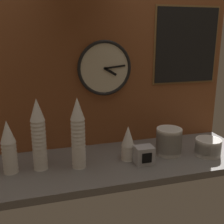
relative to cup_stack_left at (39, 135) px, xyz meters
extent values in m
cube|color=slate|center=(0.44, 0.00, -0.21)|extent=(1.60, 0.56, 0.04)
cube|color=brown|center=(0.44, 0.27, 0.33)|extent=(1.60, 0.03, 1.05)
cone|color=white|center=(0.00, 0.00, -0.13)|extent=(0.08, 0.08, 0.12)
cone|color=white|center=(0.00, 0.00, -0.11)|extent=(0.08, 0.08, 0.12)
cone|color=white|center=(0.00, 0.00, -0.09)|extent=(0.08, 0.08, 0.12)
cone|color=white|center=(0.00, 0.00, -0.07)|extent=(0.08, 0.08, 0.12)
cone|color=white|center=(0.00, 0.00, -0.05)|extent=(0.08, 0.08, 0.12)
cone|color=white|center=(0.00, 0.00, -0.03)|extent=(0.08, 0.08, 0.12)
cone|color=white|center=(0.00, 0.00, -0.01)|extent=(0.08, 0.08, 0.12)
cone|color=white|center=(0.00, 0.00, 0.01)|extent=(0.08, 0.08, 0.12)
cone|color=white|center=(0.00, 0.00, 0.03)|extent=(0.08, 0.08, 0.12)
cone|color=white|center=(0.00, 0.00, 0.05)|extent=(0.08, 0.08, 0.12)
cone|color=white|center=(0.00, 0.00, 0.07)|extent=(0.08, 0.08, 0.12)
cone|color=white|center=(0.00, 0.00, 0.09)|extent=(0.08, 0.08, 0.12)
cone|color=white|center=(0.00, 0.00, 0.11)|extent=(0.08, 0.08, 0.12)
cone|color=white|center=(0.00, 0.00, 0.13)|extent=(0.08, 0.08, 0.12)
cone|color=white|center=(0.20, -0.03, -0.13)|extent=(0.08, 0.08, 0.12)
cone|color=white|center=(0.20, -0.03, -0.11)|extent=(0.08, 0.08, 0.12)
cone|color=white|center=(0.20, -0.03, -0.09)|extent=(0.08, 0.08, 0.12)
cone|color=white|center=(0.20, -0.03, -0.07)|extent=(0.08, 0.08, 0.12)
cone|color=white|center=(0.20, -0.03, -0.05)|extent=(0.08, 0.08, 0.12)
cone|color=white|center=(0.20, -0.03, -0.03)|extent=(0.08, 0.08, 0.12)
cone|color=white|center=(0.20, -0.03, -0.01)|extent=(0.08, 0.08, 0.12)
cone|color=white|center=(0.20, -0.03, 0.01)|extent=(0.08, 0.08, 0.12)
cone|color=white|center=(0.20, -0.03, 0.03)|extent=(0.08, 0.08, 0.12)
cone|color=white|center=(0.20, -0.03, 0.05)|extent=(0.08, 0.08, 0.12)
cone|color=white|center=(0.20, -0.03, 0.07)|extent=(0.08, 0.08, 0.12)
cone|color=white|center=(0.20, -0.03, 0.09)|extent=(0.08, 0.08, 0.12)
cone|color=white|center=(0.20, -0.03, 0.11)|extent=(0.08, 0.08, 0.12)
cone|color=white|center=(0.20, -0.03, 0.13)|extent=(0.08, 0.08, 0.12)
cone|color=white|center=(0.49, -0.02, -0.13)|extent=(0.08, 0.08, 0.12)
cone|color=white|center=(0.49, -0.02, -0.11)|extent=(0.08, 0.08, 0.12)
cone|color=white|center=(0.49, -0.02, -0.09)|extent=(0.08, 0.08, 0.12)
cone|color=white|center=(0.49, -0.02, -0.07)|extent=(0.08, 0.08, 0.12)
cone|color=white|center=(0.49, -0.02, -0.05)|extent=(0.08, 0.08, 0.12)
cone|color=white|center=(-0.15, 0.00, -0.13)|extent=(0.08, 0.08, 0.12)
cone|color=white|center=(-0.15, 0.00, -0.11)|extent=(0.08, 0.08, 0.12)
cone|color=white|center=(-0.15, 0.00, -0.09)|extent=(0.08, 0.08, 0.12)
cone|color=white|center=(-0.15, 0.00, -0.07)|extent=(0.08, 0.08, 0.12)
cone|color=white|center=(-0.15, 0.00, -0.05)|extent=(0.08, 0.08, 0.12)
cone|color=white|center=(-0.15, 0.00, -0.03)|extent=(0.08, 0.08, 0.12)
cone|color=white|center=(-0.15, 0.00, -0.01)|extent=(0.08, 0.08, 0.12)
cone|color=white|center=(-0.15, 0.00, 0.01)|extent=(0.08, 0.08, 0.12)
cone|color=white|center=(-0.15, 0.00, 0.03)|extent=(0.08, 0.08, 0.12)
cylinder|color=beige|center=(0.96, -0.09, -0.17)|extent=(0.15, 0.15, 0.04)
cylinder|color=beige|center=(0.96, -0.09, -0.15)|extent=(0.15, 0.15, 0.04)
cylinder|color=beige|center=(0.96, -0.09, -0.13)|extent=(0.15, 0.15, 0.04)
cylinder|color=beige|center=(0.96, -0.09, -0.11)|extent=(0.15, 0.15, 0.04)
torus|color=white|center=(0.96, -0.09, -0.10)|extent=(0.15, 0.15, 0.01)
cylinder|color=beige|center=(0.75, -0.01, -0.17)|extent=(0.15, 0.15, 0.04)
cylinder|color=beige|center=(0.75, -0.01, -0.15)|extent=(0.15, 0.15, 0.04)
cylinder|color=beige|center=(0.75, -0.01, -0.13)|extent=(0.15, 0.15, 0.04)
cylinder|color=beige|center=(0.75, -0.01, -0.11)|extent=(0.15, 0.15, 0.04)
cylinder|color=beige|center=(0.75, -0.01, -0.09)|extent=(0.15, 0.15, 0.04)
cylinder|color=beige|center=(0.75, -0.01, -0.07)|extent=(0.15, 0.15, 0.04)
cylinder|color=beige|center=(0.75, -0.01, -0.05)|extent=(0.15, 0.15, 0.04)
torus|color=white|center=(0.75, -0.01, -0.04)|extent=(0.15, 0.15, 0.01)
cylinder|color=beige|center=(0.42, 0.24, 0.30)|extent=(0.33, 0.02, 0.33)
torus|color=black|center=(0.42, 0.24, 0.30)|extent=(0.34, 0.02, 0.34)
cube|color=black|center=(0.45, 0.23, 0.28)|extent=(0.08, 0.01, 0.06)
cube|color=black|center=(0.48, 0.23, 0.31)|extent=(0.13, 0.01, 0.02)
cylinder|color=black|center=(0.42, 0.23, 0.30)|extent=(0.02, 0.01, 0.02)
cube|color=olive|center=(0.97, 0.25, 0.43)|extent=(0.46, 0.01, 0.50)
cube|color=black|center=(0.97, 0.25, 0.43)|extent=(0.43, 0.01, 0.47)
cube|color=#B7B7BC|center=(0.56, -0.09, -0.14)|extent=(0.10, 0.08, 0.10)
cube|color=black|center=(0.56, -0.13, -0.14)|extent=(0.06, 0.00, 0.06)
camera|label=1|loc=(-0.01, -1.42, 0.51)|focal=45.00mm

